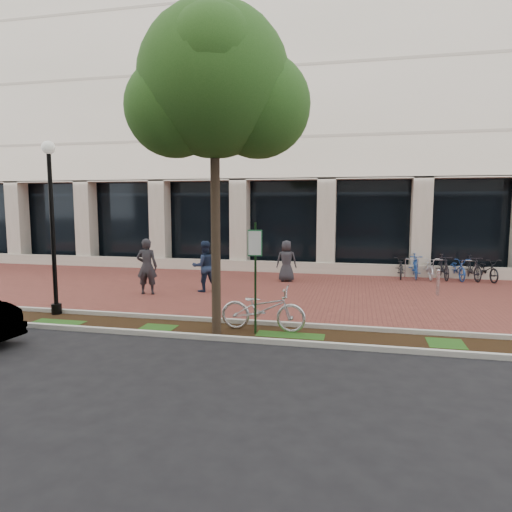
% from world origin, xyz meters
% --- Properties ---
extents(ground, '(120.00, 120.00, 0.00)m').
position_xyz_m(ground, '(0.00, 0.00, 0.00)').
color(ground, black).
rests_on(ground, ground).
extents(brick_plaza, '(40.00, 9.00, 0.01)m').
position_xyz_m(brick_plaza, '(0.00, 0.00, 0.01)').
color(brick_plaza, brown).
rests_on(brick_plaza, ground).
extents(planting_strip, '(40.00, 1.50, 0.01)m').
position_xyz_m(planting_strip, '(0.00, -5.25, 0.01)').
color(planting_strip, black).
rests_on(planting_strip, ground).
extents(curb_plaza_side, '(40.00, 0.12, 0.12)m').
position_xyz_m(curb_plaza_side, '(0.00, -4.50, 0.06)').
color(curb_plaza_side, beige).
rests_on(curb_plaza_side, ground).
extents(curb_street_side, '(40.00, 0.12, 0.12)m').
position_xyz_m(curb_street_side, '(0.00, -6.00, 0.06)').
color(curb_street_side, beige).
rests_on(curb_street_side, ground).
extents(near_office_building, '(40.00, 12.12, 16.00)m').
position_xyz_m(near_office_building, '(0.00, 10.47, 10.05)').
color(near_office_building, beige).
rests_on(near_office_building, ground).
extents(parking_sign, '(0.34, 0.07, 2.67)m').
position_xyz_m(parking_sign, '(1.05, -5.32, 1.68)').
color(parking_sign, '#143917').
rests_on(parking_sign, ground).
extents(lamppost, '(0.36, 0.36, 4.79)m').
position_xyz_m(lamppost, '(-4.85, -4.63, 2.69)').
color(lamppost, black).
rests_on(lamppost, ground).
extents(street_tree, '(4.13, 3.44, 7.57)m').
position_xyz_m(street_tree, '(0.19, -5.45, 5.63)').
color(street_tree, '#423626').
rests_on(street_tree, ground).
extents(locked_bicycle, '(2.11, 0.76, 1.10)m').
position_xyz_m(locked_bicycle, '(1.17, -4.99, 0.55)').
color(locked_bicycle, silver).
rests_on(locked_bicycle, ground).
extents(pedestrian_left, '(0.78, 0.58, 1.93)m').
position_xyz_m(pedestrian_left, '(-3.63, -1.44, 0.96)').
color(pedestrian_left, '#28282D').
rests_on(pedestrian_left, ground).
extents(pedestrian_mid, '(1.11, 1.05, 1.80)m').
position_xyz_m(pedestrian_mid, '(-1.87, -0.55, 0.90)').
color(pedestrian_mid, '#1C2A48').
rests_on(pedestrian_mid, ground).
extents(pedestrian_right, '(0.88, 0.64, 1.66)m').
position_xyz_m(pedestrian_right, '(0.63, 2.16, 0.83)').
color(pedestrian_right, '#2A292F').
rests_on(pedestrian_right, ground).
extents(bollard, '(0.12, 0.12, 0.91)m').
position_xyz_m(bollard, '(6.07, 0.51, 0.46)').
color(bollard, '#B0B0B4').
rests_on(bollard, ground).
extents(bike_rack_cluster, '(4.18, 1.86, 1.02)m').
position_xyz_m(bike_rack_cluster, '(6.83, 4.08, 0.48)').
color(bike_rack_cluster, black).
rests_on(bike_rack_cluster, ground).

